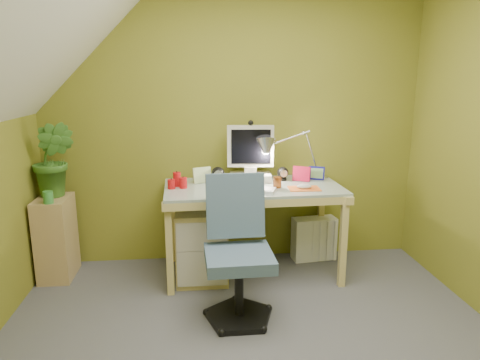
{
  "coord_description": "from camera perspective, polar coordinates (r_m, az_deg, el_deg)",
  "views": [
    {
      "loc": [
        -0.32,
        -2.14,
        1.6
      ],
      "look_at": [
        0.0,
        1.0,
        0.85
      ],
      "focal_mm": 33.0,
      "sensor_mm": 36.0,
      "label": 1
    }
  ],
  "objects": [
    {
      "name": "wall_back",
      "position": [
        3.77,
        -0.93,
        7.28
      ],
      "size": [
        3.2,
        0.01,
        2.4
      ],
      "primitive_type": "cube",
      "color": "olive",
      "rests_on": "floor"
    },
    {
      "name": "wall_front",
      "position": [
        0.74,
        22.17,
        -20.18
      ],
      "size": [
        3.2,
        0.01,
        2.4
      ],
      "primitive_type": "cube",
      "color": "olive",
      "rests_on": "floor"
    },
    {
      "name": "slope_ceiling",
      "position": [
        2.26,
        -24.66,
        18.58
      ],
      "size": [
        1.1,
        3.2,
        1.1
      ],
      "primitive_type": "cube",
      "color": "white",
      "rests_on": "wall_left"
    },
    {
      "name": "desk",
      "position": [
        3.61,
        1.66,
        -6.49
      ],
      "size": [
        1.42,
        0.75,
        0.75
      ],
      "primitive_type": null,
      "rotation": [
        0.0,
        0.0,
        0.04
      ],
      "color": "#CEB96C",
      "rests_on": "floor"
    },
    {
      "name": "photo_frame_green",
      "position": [
        3.6,
        -4.92,
        0.64
      ],
      "size": [
        0.15,
        0.07,
        0.13
      ],
      "primitive_type": "cube",
      "rotation": [
        0.0,
        0.0,
        0.34
      ],
      "color": "#BAD290",
      "rests_on": "desk"
    },
    {
      "name": "radiator",
      "position": [
        4.0,
        9.53,
        -7.47
      ],
      "size": [
        0.4,
        0.2,
        0.38
      ],
      "primitive_type": "cube",
      "rotation": [
        0.0,
        0.0,
        0.12
      ],
      "color": "white",
      "rests_on": "floor"
    },
    {
      "name": "mouse",
      "position": [
        3.44,
        8.3,
        -0.83
      ],
      "size": [
        0.12,
        0.08,
        0.04
      ],
      "primitive_type": "ellipsoid",
      "rotation": [
        0.0,
        0.0,
        0.07
      ],
      "color": "silver",
      "rests_on": "mousepad"
    },
    {
      "name": "side_ledge",
      "position": [
        3.86,
        -22.65,
        -6.91
      ],
      "size": [
        0.25,
        0.38,
        0.66
      ],
      "primitive_type": "cube",
      "color": "tan",
      "rests_on": "floor"
    },
    {
      "name": "task_chair",
      "position": [
        2.91,
        -0.13,
        -9.93
      ],
      "size": [
        0.51,
        0.51,
        0.89
      ],
      "primitive_type": null,
      "rotation": [
        0.0,
        0.0,
        0.03
      ],
      "color": "#445B70",
      "rests_on": "floor"
    },
    {
      "name": "speaker_left",
      "position": [
        3.62,
        -2.87,
        0.74
      ],
      "size": [
        0.13,
        0.13,
        0.13
      ],
      "primitive_type": null,
      "rotation": [
        0.0,
        0.0,
        -0.25
      ],
      "color": "black",
      "rests_on": "desk"
    },
    {
      "name": "photo_frame_blue",
      "position": [
        3.76,
        9.88,
        0.89
      ],
      "size": [
        0.13,
        0.07,
        0.11
      ],
      "primitive_type": "cube",
      "rotation": [
        0.0,
        0.0,
        -0.41
      ],
      "color": "navy",
      "rests_on": "desk"
    },
    {
      "name": "speaker_right",
      "position": [
        3.69,
        5.54,
        0.82
      ],
      "size": [
        0.1,
        0.1,
        0.11
      ],
      "primitive_type": null,
      "rotation": [
        0.0,
        0.0,
        -0.03
      ],
      "color": "black",
      "rests_on": "desk"
    },
    {
      "name": "amber_tumbler",
      "position": [
        3.45,
        4.84,
        -0.31
      ],
      "size": [
        0.08,
        0.08,
        0.08
      ],
      "primitive_type": "cylinder",
      "rotation": [
        0.0,
        0.0,
        -0.25
      ],
      "color": "#904214",
      "rests_on": "desk"
    },
    {
      "name": "photo_frame_red",
      "position": [
        3.68,
        7.95,
        0.8
      ],
      "size": [
        0.14,
        0.08,
        0.12
      ],
      "primitive_type": "cube",
      "rotation": [
        0.0,
        0.0,
        -0.46
      ],
      "color": "#AF1234",
      "rests_on": "desk"
    },
    {
      "name": "keyboard",
      "position": [
        3.36,
        0.65,
        -1.17
      ],
      "size": [
        0.48,
        0.29,
        0.02
      ],
      "primitive_type": "cube",
      "rotation": [
        0.0,
        0.0,
        -0.35
      ],
      "color": "silver",
      "rests_on": "desk"
    },
    {
      "name": "potted_plant",
      "position": [
        3.74,
        -22.95,
        2.46
      ],
      "size": [
        0.36,
        0.31,
        0.6
      ],
      "primitive_type": "imported",
      "rotation": [
        0.0,
        0.0,
        -0.14
      ],
      "color": "#3A6E24",
      "rests_on": "side_ledge"
    },
    {
      "name": "candle_cluster",
      "position": [
        3.48,
        -8.17,
        -0.06
      ],
      "size": [
        0.16,
        0.15,
        0.11
      ],
      "primitive_type": null,
      "rotation": [
        0.0,
        0.0,
        -0.15
      ],
      "color": "red",
      "rests_on": "desk"
    },
    {
      "name": "monitor",
      "position": [
        3.63,
        1.35,
        4.06
      ],
      "size": [
        0.41,
        0.26,
        0.54
      ],
      "primitive_type": null,
      "rotation": [
        0.0,
        0.0,
        -0.08
      ],
      "color": "beige",
      "rests_on": "desk"
    },
    {
      "name": "green_cup",
      "position": [
        3.61,
        -23.55,
        -2.07
      ],
      "size": [
        0.09,
        0.09,
        0.09
      ],
      "primitive_type": "cylinder",
      "rotation": [
        0.0,
        0.0,
        0.23
      ],
      "color": "#3C913E",
      "rests_on": "side_ledge"
    },
    {
      "name": "desk_lamp",
      "position": [
        3.7,
        8.31,
        4.63
      ],
      "size": [
        0.57,
        0.25,
        0.6
      ],
      "primitive_type": null,
      "rotation": [
        0.0,
        0.0,
        -0.02
      ],
      "color": "silver",
      "rests_on": "desk"
    },
    {
      "name": "mousepad",
      "position": [
        3.44,
        8.29,
        -1.1
      ],
      "size": [
        0.25,
        0.18,
        0.01
      ],
      "primitive_type": "cube",
      "rotation": [
        0.0,
        0.0,
        -0.04
      ],
      "color": "orange",
      "rests_on": "desk"
    }
  ]
}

